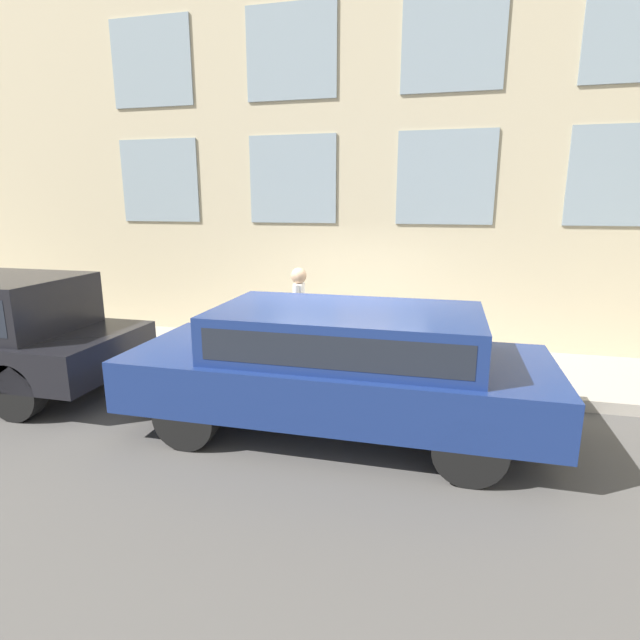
{
  "coord_description": "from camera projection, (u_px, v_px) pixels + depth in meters",
  "views": [
    {
      "loc": [
        -7.14,
        -1.49,
        2.85
      ],
      "look_at": [
        0.57,
        0.44,
        0.96
      ],
      "focal_mm": 28.0,
      "sensor_mm": 36.0,
      "label": 1
    }
  ],
  "objects": [
    {
      "name": "sidewalk",
      "position": [
        352.0,
        362.0,
        8.83
      ],
      "size": [
        2.33,
        60.0,
        0.17
      ],
      "color": "#A8A093",
      "rests_on": "ground_plane"
    },
    {
      "name": "person",
      "position": [
        299.0,
        307.0,
        8.29
      ],
      "size": [
        0.39,
        0.26,
        1.63
      ],
      "rotation": [
        0.0,
        0.0,
        -2.13
      ],
      "color": "navy",
      "rests_on": "sidewalk"
    },
    {
      "name": "fire_hydrant",
      "position": [
        341.0,
        347.0,
        8.11
      ],
      "size": [
        0.35,
        0.46,
        0.73
      ],
      "color": "gray",
      "rests_on": "sidewalk"
    },
    {
      "name": "ground_plane",
      "position": [
        338.0,
        390.0,
        7.75
      ],
      "size": [
        80.0,
        80.0,
        0.0
      ],
      "primitive_type": "plane",
      "color": "#514F4C"
    },
    {
      "name": "building_facade",
      "position": [
        370.0,
        66.0,
        8.89
      ],
      "size": [
        0.33,
        40.0,
        10.42
      ],
      "color": "#C6B793",
      "rests_on": "ground_plane"
    },
    {
      "name": "parked_truck_navy_near",
      "position": [
        340.0,
        360.0,
        6.19
      ],
      "size": [
        2.05,
        5.17,
        1.59
      ],
      "color": "black",
      "rests_on": "ground_plane"
    }
  ]
}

